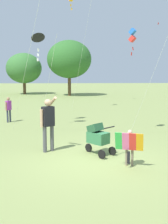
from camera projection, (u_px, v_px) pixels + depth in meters
ground_plane at (90, 161)px, 8.16m from camera, size 120.00×120.00×0.00m
treeline_distant at (38, 62)px, 30.45m from camera, size 46.01×7.78×6.54m
child_with_butterfly_kite at (130, 144)px, 7.58m from camera, size 0.79×0.48×1.04m
person_adult_flyer at (48, 120)px, 8.97m from camera, size 0.55×0.70×1.85m
stroller at (98, 136)px, 8.70m from camera, size 0.96×0.99×1.03m
kite_green_novelty at (38, 39)px, 12.33m from camera, size 1.38×2.81×4.43m
kite_blue_high at (133, 36)px, 11.18m from camera, size 1.24×1.47×4.45m
person_sitting_far at (9, 108)px, 14.40m from camera, size 0.29×0.39×1.33m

